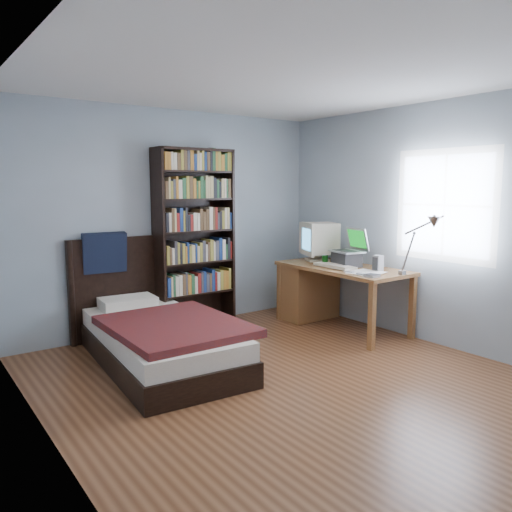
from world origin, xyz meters
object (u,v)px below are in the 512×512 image
object	(u,v)px
desk	(316,287)
laptop	(348,256)
desk_lamp	(429,228)
speaker	(378,263)
bookshelf	(195,239)
bed	(156,334)
crt_monitor	(318,239)
soda_can	(325,260)
keyboard	(335,266)

from	to	relation	value
desk	laptop	bearing A→B (deg)	-82.95
desk_lamp	laptop	bearing A→B (deg)	86.70
speaker	bookshelf	distance (m)	2.08
bookshelf	desk	bearing A→B (deg)	-25.55
desk_lamp	bed	size ratio (longest dim) A/B	0.30
crt_monitor	bed	distance (m)	2.42
desk_lamp	speaker	distance (m)	0.80
laptop	soda_can	xyz separation A→B (m)	(-0.15, 0.21, -0.06)
crt_monitor	desk_lamp	world-z (taller)	desk_lamp
speaker	bed	world-z (taller)	bed
desk	desk_lamp	world-z (taller)	desk_lamp
soda_can	bed	xyz separation A→B (m)	(-2.11, 0.07, -0.53)
laptop	bed	distance (m)	2.36
laptop	bed	size ratio (longest dim) A/B	0.20
crt_monitor	desk_lamp	bearing A→B (deg)	-93.13
crt_monitor	soda_can	world-z (taller)	crt_monitor
desk	speaker	xyz separation A→B (m)	(0.07, -0.89, 0.40)
crt_monitor	bookshelf	size ratio (longest dim) A/B	0.26
keyboard	bed	world-z (taller)	bed
desk	bookshelf	distance (m)	1.60
bed	crt_monitor	bearing A→B (deg)	5.84
crt_monitor	bookshelf	world-z (taller)	bookshelf
desk_lamp	bed	world-z (taller)	desk_lamp
crt_monitor	speaker	distance (m)	0.97
desk	keyboard	bearing A→B (deg)	-106.48
speaker	soda_can	xyz separation A→B (m)	(-0.16, 0.64, -0.03)
soda_can	bed	world-z (taller)	bed
keyboard	desk_lamp	bearing A→B (deg)	-83.78
laptop	bookshelf	distance (m)	1.77
crt_monitor	keyboard	size ratio (longest dim) A/B	1.08
speaker	bookshelf	bearing A→B (deg)	133.15
bed	laptop	bearing A→B (deg)	-7.26
keyboard	bed	size ratio (longest dim) A/B	0.24
crt_monitor	bed	bearing A→B (deg)	-174.16
keyboard	soda_can	bearing A→B (deg)	79.45
desk	speaker	bearing A→B (deg)	-85.44
soda_can	bed	size ratio (longest dim) A/B	0.06
soda_can	bookshelf	world-z (taller)	bookshelf
crt_monitor	desk	bearing A→B (deg)	-142.01
desk	bed	distance (m)	2.22
soda_can	bookshelf	bearing A→B (deg)	144.56
bed	desk	bearing A→B (deg)	4.40
crt_monitor	speaker	bearing A→B (deg)	-90.67
speaker	bookshelf	size ratio (longest dim) A/B	0.08
desk	soda_can	distance (m)	0.46
desk_lamp	soda_can	bearing A→B (deg)	93.81
soda_can	bookshelf	distance (m)	1.53
laptop	speaker	size ratio (longest dim) A/B	2.50
desk	soda_can	bearing A→B (deg)	-111.14
laptop	speaker	xyz separation A→B (m)	(0.01, -0.43, -0.03)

